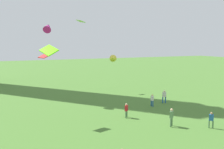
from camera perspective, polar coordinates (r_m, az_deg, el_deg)
person_0 at (r=33.05m, az=12.89°, el=-5.19°), size 0.54×0.41×1.82m
person_1 at (r=24.05m, az=14.60°, el=-10.03°), size 0.55×0.51×1.85m
person_2 at (r=31.04m, az=9.99°, el=-6.14°), size 0.25×0.51×1.64m
person_3 at (r=26.02m, az=3.60°, el=-8.72°), size 0.48×0.47×1.64m
person_5 at (r=24.84m, az=23.49°, el=-10.17°), size 0.46×0.48×1.62m
kite_flying_0 at (r=24.93m, az=-16.21°, el=4.59°), size 1.60×1.47×0.58m
kite_flying_2 at (r=33.14m, az=-7.82°, el=13.03°), size 1.11×1.37×0.47m
kite_flying_4 at (r=34.52m, az=-15.69°, el=11.32°), size 1.80×2.25×1.83m
kite_flying_5 at (r=17.50m, az=-15.46°, el=5.84°), size 1.30×1.39×0.87m
kite_flying_6 at (r=39.11m, az=0.23°, el=3.76°), size 0.93×0.75×0.40m
kite_flying_7 at (r=31.90m, az=0.23°, el=4.09°), size 1.56×1.77×1.11m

